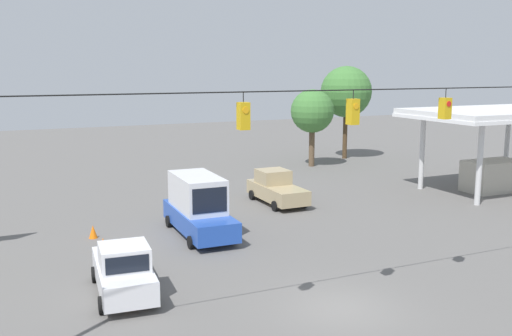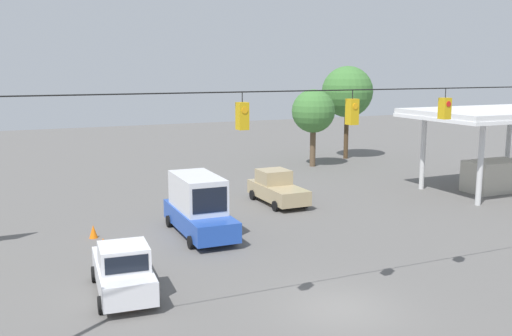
{
  "view_description": "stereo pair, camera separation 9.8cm",
  "coord_description": "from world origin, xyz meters",
  "px_view_note": "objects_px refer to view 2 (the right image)",
  "views": [
    {
      "loc": [
        10.9,
        16.52,
        8.63
      ],
      "look_at": [
        0.04,
        -7.33,
        4.03
      ],
      "focal_mm": 40.0,
      "sensor_mm": 36.0,
      "label": 1
    },
    {
      "loc": [
        10.81,
        16.56,
        8.63
      ],
      "look_at": [
        0.04,
        -7.33,
        4.03
      ],
      "focal_mm": 40.0,
      "sensor_mm": 36.0,
      "label": 2
    }
  ],
  "objects_px": {
    "overhead_signal_span": "(350,169)",
    "pickup_truck_tan_oncoming_far": "(277,188)",
    "gas_station": "(497,132)",
    "tree_horizon_right": "(313,112)",
    "box_truck_blue_withflow_mid": "(198,206)",
    "traffic_cone_second": "(116,278)",
    "traffic_cone_fourth": "(103,245)",
    "traffic_cone_third": "(109,260)",
    "traffic_cone_nearest": "(130,300)",
    "tree_horizon_left": "(347,92)",
    "traffic_cone_fifth": "(93,231)",
    "pickup_truck_white_parked_shoulder": "(123,270)"
  },
  "relations": [
    {
      "from": "overhead_signal_span",
      "to": "pickup_truck_tan_oncoming_far",
      "type": "distance_m",
      "value": 17.46
    },
    {
      "from": "gas_station",
      "to": "tree_horizon_right",
      "type": "xyz_separation_m",
      "value": [
        6.5,
        -14.39,
        0.63
      ]
    },
    {
      "from": "box_truck_blue_withflow_mid",
      "to": "tree_horizon_right",
      "type": "height_order",
      "value": "tree_horizon_right"
    },
    {
      "from": "traffic_cone_second",
      "to": "traffic_cone_fourth",
      "type": "bearing_deg",
      "value": -93.36
    },
    {
      "from": "traffic_cone_third",
      "to": "overhead_signal_span",
      "type": "bearing_deg",
      "value": 129.59
    },
    {
      "from": "traffic_cone_nearest",
      "to": "traffic_cone_third",
      "type": "relative_size",
      "value": 1.0
    },
    {
      "from": "traffic_cone_nearest",
      "to": "overhead_signal_span",
      "type": "bearing_deg",
      "value": 152.77
    },
    {
      "from": "traffic_cone_fourth",
      "to": "tree_horizon_left",
      "type": "relative_size",
      "value": 0.08
    },
    {
      "from": "overhead_signal_span",
      "to": "traffic_cone_fourth",
      "type": "bearing_deg",
      "value": -57.73
    },
    {
      "from": "traffic_cone_fifth",
      "to": "tree_horizon_left",
      "type": "distance_m",
      "value": 31.85
    },
    {
      "from": "traffic_cone_nearest",
      "to": "traffic_cone_second",
      "type": "distance_m",
      "value": 2.39
    },
    {
      "from": "tree_horizon_right",
      "to": "traffic_cone_fourth",
      "type": "bearing_deg",
      "value": 38.6
    },
    {
      "from": "traffic_cone_nearest",
      "to": "traffic_cone_fifth",
      "type": "relative_size",
      "value": 1.0
    },
    {
      "from": "pickup_truck_tan_oncoming_far",
      "to": "traffic_cone_fourth",
      "type": "height_order",
      "value": "pickup_truck_tan_oncoming_far"
    },
    {
      "from": "overhead_signal_span",
      "to": "traffic_cone_nearest",
      "type": "bearing_deg",
      "value": -27.23
    },
    {
      "from": "traffic_cone_third",
      "to": "traffic_cone_fourth",
      "type": "bearing_deg",
      "value": -93.9
    },
    {
      "from": "overhead_signal_span",
      "to": "tree_horizon_left",
      "type": "relative_size",
      "value": 2.74
    },
    {
      "from": "overhead_signal_span",
      "to": "pickup_truck_tan_oncoming_far",
      "type": "height_order",
      "value": "overhead_signal_span"
    },
    {
      "from": "traffic_cone_fourth",
      "to": "traffic_cone_second",
      "type": "bearing_deg",
      "value": 86.64
    },
    {
      "from": "traffic_cone_fifth",
      "to": "gas_station",
      "type": "distance_m",
      "value": 27.94
    },
    {
      "from": "traffic_cone_second",
      "to": "traffic_cone_fourth",
      "type": "xyz_separation_m",
      "value": [
        -0.27,
        -4.66,
        0.0
      ]
    },
    {
      "from": "pickup_truck_white_parked_shoulder",
      "to": "pickup_truck_tan_oncoming_far",
      "type": "xyz_separation_m",
      "value": [
        -12.1,
        -11.13,
        0.0
      ]
    },
    {
      "from": "box_truck_blue_withflow_mid",
      "to": "traffic_cone_third",
      "type": "xyz_separation_m",
      "value": [
        5.26,
        3.28,
        -1.18
      ]
    },
    {
      "from": "pickup_truck_white_parked_shoulder",
      "to": "traffic_cone_fifth",
      "type": "relative_size",
      "value": 7.51
    },
    {
      "from": "overhead_signal_span",
      "to": "pickup_truck_tan_oncoming_far",
      "type": "relative_size",
      "value": 4.61
    },
    {
      "from": "box_truck_blue_withflow_mid",
      "to": "traffic_cone_fourth",
      "type": "xyz_separation_m",
      "value": [
        5.1,
        0.96,
        -1.18
      ]
    },
    {
      "from": "pickup_truck_tan_oncoming_far",
      "to": "traffic_cone_third",
      "type": "height_order",
      "value": "pickup_truck_tan_oncoming_far"
    },
    {
      "from": "box_truck_blue_withflow_mid",
      "to": "traffic_cone_third",
      "type": "relative_size",
      "value": 9.44
    },
    {
      "from": "traffic_cone_second",
      "to": "traffic_cone_third",
      "type": "bearing_deg",
      "value": -92.82
    },
    {
      "from": "gas_station",
      "to": "tree_horizon_right",
      "type": "bearing_deg",
      "value": -65.71
    },
    {
      "from": "pickup_truck_tan_oncoming_far",
      "to": "traffic_cone_fifth",
      "type": "height_order",
      "value": "pickup_truck_tan_oncoming_far"
    },
    {
      "from": "pickup_truck_white_parked_shoulder",
      "to": "traffic_cone_second",
      "type": "bearing_deg",
      "value": -83.59
    },
    {
      "from": "traffic_cone_third",
      "to": "traffic_cone_fifth",
      "type": "relative_size",
      "value": 1.0
    },
    {
      "from": "overhead_signal_span",
      "to": "traffic_cone_third",
      "type": "xyz_separation_m",
      "value": [
        6.86,
        -8.3,
        -4.88
      ]
    },
    {
      "from": "box_truck_blue_withflow_mid",
      "to": "traffic_cone_fourth",
      "type": "height_order",
      "value": "box_truck_blue_withflow_mid"
    },
    {
      "from": "traffic_cone_second",
      "to": "overhead_signal_span",
      "type": "bearing_deg",
      "value": 139.54
    },
    {
      "from": "tree_horizon_left",
      "to": "tree_horizon_right",
      "type": "height_order",
      "value": "tree_horizon_left"
    },
    {
      "from": "traffic_cone_third",
      "to": "traffic_cone_fifth",
      "type": "bearing_deg",
      "value": -90.86
    },
    {
      "from": "traffic_cone_second",
      "to": "tree_horizon_right",
      "type": "relative_size",
      "value": 0.1
    },
    {
      "from": "gas_station",
      "to": "tree_horizon_left",
      "type": "distance_m",
      "value": 17.13
    },
    {
      "from": "tree_horizon_left",
      "to": "traffic_cone_nearest",
      "type": "bearing_deg",
      "value": 44.98
    },
    {
      "from": "overhead_signal_span",
      "to": "traffic_cone_nearest",
      "type": "height_order",
      "value": "overhead_signal_span"
    },
    {
      "from": "box_truck_blue_withflow_mid",
      "to": "gas_station",
      "type": "xyz_separation_m",
      "value": [
        -22.48,
        -1.48,
        2.7
      ]
    },
    {
      "from": "pickup_truck_white_parked_shoulder",
      "to": "traffic_cone_fourth",
      "type": "bearing_deg",
      "value": -91.68
    },
    {
      "from": "traffic_cone_second",
      "to": "traffic_cone_third",
      "type": "height_order",
      "value": "same"
    },
    {
      "from": "traffic_cone_fifth",
      "to": "gas_station",
      "type": "bearing_deg",
      "value": 179.91
    },
    {
      "from": "traffic_cone_fourth",
      "to": "gas_station",
      "type": "xyz_separation_m",
      "value": [
        -27.58,
        -2.44,
        3.88
      ]
    },
    {
      "from": "pickup_truck_white_parked_shoulder",
      "to": "pickup_truck_tan_oncoming_far",
      "type": "relative_size",
      "value": 0.98
    },
    {
      "from": "traffic_cone_fourth",
      "to": "traffic_cone_fifth",
      "type": "bearing_deg",
      "value": -88.03
    },
    {
      "from": "traffic_cone_fifth",
      "to": "traffic_cone_fourth",
      "type": "bearing_deg",
      "value": 91.97
    }
  ]
}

